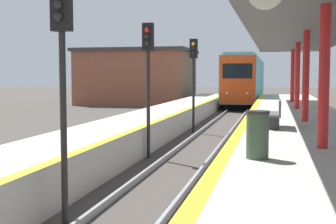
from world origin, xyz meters
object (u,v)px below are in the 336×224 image
object	(u,v)px
train	(247,80)
bench	(276,113)
signal_near	(62,55)
signal_mid	(148,64)
signal_far	(194,67)
trash_bin	(257,135)

from	to	relation	value
train	bench	distance (m)	30.95
signal_near	bench	xyz separation A→B (m)	(3.80, 7.90, -1.60)
signal_mid	signal_far	size ratio (longest dim) A/B	1.00
trash_bin	bench	size ratio (longest dim) A/B	0.58
signal_near	signal_far	bearing A→B (deg)	89.93
bench	signal_far	bearing A→B (deg)	122.10
signal_near	signal_mid	size ratio (longest dim) A/B	1.00
signal_far	signal_mid	bearing A→B (deg)	-92.58
signal_near	train	bearing A→B (deg)	88.44
signal_far	bench	xyz separation A→B (m)	(3.78, -6.03, -1.60)
trash_bin	signal_mid	bearing A→B (deg)	126.55
signal_mid	bench	distance (m)	4.50
signal_near	signal_far	world-z (taller)	same
train	bench	world-z (taller)	train
bench	trash_bin	bearing A→B (deg)	-93.72
train	signal_far	xyz separation A→B (m)	(-1.04, -24.79, 0.83)
signal_near	signal_far	distance (m)	13.93
signal_far	bench	size ratio (longest dim) A/B	2.58
signal_mid	bench	bearing A→B (deg)	12.83
train	signal_near	bearing A→B (deg)	-91.56
signal_near	signal_far	size ratio (longest dim) A/B	1.00
train	bench	size ratio (longest dim) A/B	13.88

